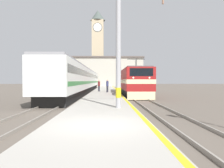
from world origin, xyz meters
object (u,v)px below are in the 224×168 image
at_px(catenary_mast, 120,46).
at_px(clock_tower, 98,46).
at_px(person_on_platform, 99,85).
at_px(passenger_train, 83,80).
at_px(second_waiting_passenger, 107,86).
at_px(locomotive_train, 132,82).

bearing_deg(catenary_mast, clock_tower, 93.67).
relative_size(catenary_mast, person_on_platform, 4.29).
height_order(passenger_train, second_waiting_passenger, passenger_train).
height_order(locomotive_train, second_waiting_passenger, locomotive_train).
relative_size(locomotive_train, second_waiting_passenger, 9.13).
height_order(locomotive_train, passenger_train, locomotive_train).
height_order(passenger_train, person_on_platform, passenger_train).
xyz_separation_m(locomotive_train, second_waiting_passenger, (-3.34, 1.06, -0.51)).
relative_size(catenary_mast, clock_tower, 0.27).
distance_m(locomotive_train, catenary_mast, 16.69).
xyz_separation_m(locomotive_train, clock_tower, (-6.88, 50.66, 12.93)).
distance_m(person_on_platform, second_waiting_passenger, 2.95).
distance_m(locomotive_train, second_waiting_passenger, 3.54).
distance_m(locomotive_train, person_on_platform, 5.96).
bearing_deg(passenger_train, clock_tower, 89.14).
bearing_deg(person_on_platform, second_waiting_passenger, -64.23).
bearing_deg(locomotive_train, person_on_platform, 141.20).
height_order(second_waiting_passenger, clock_tower, clock_tower).
relative_size(locomotive_train, catenary_mast, 2.19).
bearing_deg(catenary_mast, locomotive_train, 81.02).
bearing_deg(clock_tower, catenary_mast, -86.33).
height_order(passenger_train, clock_tower, clock_tower).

